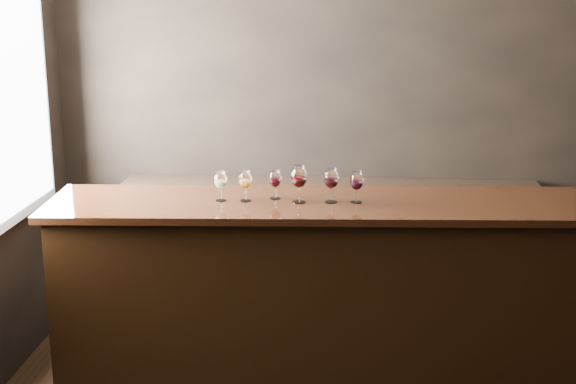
# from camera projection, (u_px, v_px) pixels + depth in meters

# --- Properties ---
(room_shell) EXTENTS (5.02, 4.52, 2.81)m
(room_shell) POSITION_uv_depth(u_px,v_px,m) (403.00, 113.00, 3.41)
(room_shell) COLOR black
(room_shell) RESTS_ON ground
(bar_counter) EXTENTS (3.15, 0.84, 1.09)m
(bar_counter) POSITION_uv_depth(u_px,v_px,m) (326.00, 297.00, 4.76)
(bar_counter) COLOR black
(bar_counter) RESTS_ON ground
(bar_top) EXTENTS (3.26, 0.92, 0.04)m
(bar_top) POSITION_uv_depth(u_px,v_px,m) (327.00, 205.00, 4.62)
(bar_top) COLOR black
(bar_top) RESTS_ON bar_counter
(back_bar_shelf) EXTENTS (2.85, 0.40, 1.03)m
(back_bar_shelf) POSITION_uv_depth(u_px,v_px,m) (329.00, 255.00, 5.60)
(back_bar_shelf) COLOR black
(back_bar_shelf) RESTS_ON ground
(glass_white) EXTENTS (0.07, 0.07, 0.17)m
(glass_white) POSITION_uv_depth(u_px,v_px,m) (221.00, 181.00, 4.60)
(glass_white) COLOR white
(glass_white) RESTS_ON bar_top
(glass_amber) EXTENTS (0.08, 0.08, 0.18)m
(glass_amber) POSITION_uv_depth(u_px,v_px,m) (245.00, 181.00, 4.59)
(glass_amber) COLOR white
(glass_amber) RESTS_ON bar_top
(glass_red_a) EXTENTS (0.07, 0.07, 0.17)m
(glass_red_a) POSITION_uv_depth(u_px,v_px,m) (275.00, 179.00, 4.64)
(glass_red_a) COLOR white
(glass_red_a) RESTS_ON bar_top
(glass_red_b) EXTENTS (0.09, 0.09, 0.22)m
(glass_red_b) POSITION_uv_depth(u_px,v_px,m) (299.00, 178.00, 4.55)
(glass_red_b) COLOR white
(glass_red_b) RESTS_ON bar_top
(glass_red_c) EXTENTS (0.08, 0.08, 0.20)m
(glass_red_c) POSITION_uv_depth(u_px,v_px,m) (331.00, 179.00, 4.56)
(glass_red_c) COLOR white
(glass_red_c) RESTS_ON bar_top
(glass_red_d) EXTENTS (0.08, 0.08, 0.18)m
(glass_red_d) POSITION_uv_depth(u_px,v_px,m) (357.00, 181.00, 4.56)
(glass_red_d) COLOR white
(glass_red_d) RESTS_ON bar_top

